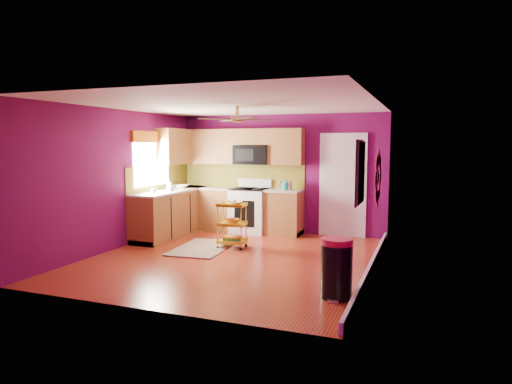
% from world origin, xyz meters
% --- Properties ---
extents(ground, '(5.00, 5.00, 0.00)m').
position_xyz_m(ground, '(0.00, 0.00, 0.00)').
color(ground, maroon).
rests_on(ground, ground).
extents(room_envelope, '(4.54, 5.04, 2.52)m').
position_xyz_m(room_envelope, '(0.03, 0.00, 1.63)').
color(room_envelope, '#5E0A4A').
rests_on(room_envelope, ground).
extents(lower_cabinets, '(2.81, 2.31, 0.94)m').
position_xyz_m(lower_cabinets, '(-1.35, 1.82, 0.43)').
color(lower_cabinets, brown).
rests_on(lower_cabinets, ground).
extents(electric_range, '(0.76, 0.66, 1.13)m').
position_xyz_m(electric_range, '(-0.55, 2.17, 0.48)').
color(electric_range, white).
rests_on(electric_range, ground).
extents(upper_cabinetry, '(2.80, 2.30, 1.26)m').
position_xyz_m(upper_cabinetry, '(-1.24, 2.17, 1.80)').
color(upper_cabinetry, brown).
rests_on(upper_cabinetry, ground).
extents(left_window, '(0.08, 1.35, 1.08)m').
position_xyz_m(left_window, '(-2.22, 1.05, 1.74)').
color(left_window, white).
rests_on(left_window, ground).
extents(panel_door, '(0.95, 0.11, 2.15)m').
position_xyz_m(panel_door, '(1.35, 2.47, 1.02)').
color(panel_door, white).
rests_on(panel_door, ground).
extents(right_wall_art, '(0.04, 2.74, 1.04)m').
position_xyz_m(right_wall_art, '(2.23, -0.34, 1.44)').
color(right_wall_art, black).
rests_on(right_wall_art, ground).
extents(ceiling_fan, '(1.01, 1.01, 0.26)m').
position_xyz_m(ceiling_fan, '(0.00, 0.20, 2.29)').
color(ceiling_fan, '#BF8C3F').
rests_on(ceiling_fan, ground).
extents(shag_rug, '(0.99, 1.50, 0.02)m').
position_xyz_m(shag_rug, '(-0.81, 0.46, 0.01)').
color(shag_rug, '#321810').
rests_on(shag_rug, ground).
extents(rolling_cart, '(0.52, 0.40, 0.89)m').
position_xyz_m(rolling_cart, '(-0.32, 0.70, 0.46)').
color(rolling_cart, yellow).
rests_on(rolling_cart, ground).
extents(trash_can, '(0.45, 0.46, 0.74)m').
position_xyz_m(trash_can, '(1.96, -1.32, 0.37)').
color(trash_can, black).
rests_on(trash_can, ground).
extents(teal_kettle, '(0.18, 0.18, 0.21)m').
position_xyz_m(teal_kettle, '(0.23, 2.18, 1.02)').
color(teal_kettle, '#139484').
rests_on(teal_kettle, lower_cabinets).
extents(toaster, '(0.22, 0.15, 0.18)m').
position_xyz_m(toaster, '(0.23, 2.20, 1.03)').
color(toaster, beige).
rests_on(toaster, lower_cabinets).
extents(soap_bottle_a, '(0.09, 0.10, 0.21)m').
position_xyz_m(soap_bottle_a, '(-1.89, 1.15, 1.05)').
color(soap_bottle_a, '#EA3F72').
rests_on(soap_bottle_a, lower_cabinets).
extents(soap_bottle_b, '(0.14, 0.14, 0.17)m').
position_xyz_m(soap_bottle_b, '(-1.89, 1.21, 1.03)').
color(soap_bottle_b, white).
rests_on(soap_bottle_b, lower_cabinets).
extents(counter_dish, '(0.28, 0.28, 0.07)m').
position_xyz_m(counter_dish, '(-1.99, 1.80, 0.97)').
color(counter_dish, white).
rests_on(counter_dish, lower_cabinets).
extents(counter_cup, '(0.11, 0.11, 0.09)m').
position_xyz_m(counter_cup, '(-1.99, 0.73, 0.98)').
color(counter_cup, white).
rests_on(counter_cup, lower_cabinets).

